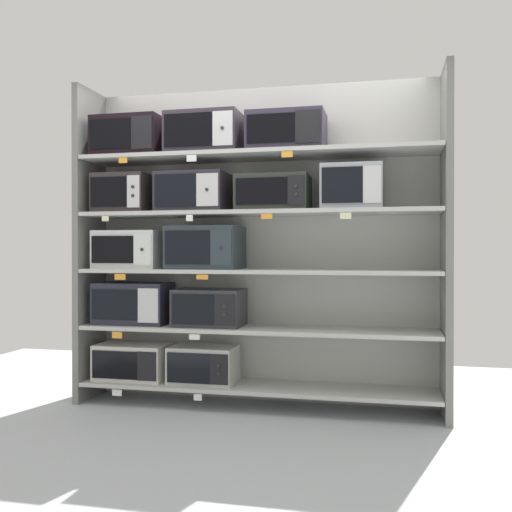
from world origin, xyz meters
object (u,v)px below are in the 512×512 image
(microwave_9, at_px, (352,188))
(microwave_10, at_px, (131,138))
(microwave_2, at_px, (133,303))
(microwave_6, at_px, (124,194))
(microwave_3, at_px, (209,307))
(microwave_12, at_px, (287,132))
(microwave_5, at_px, (206,248))
(microwave_7, at_px, (193,193))
(microwave_4, at_px, (130,250))
(microwave_1, at_px, (204,364))
(microwave_8, at_px, (273,193))
(microwave_11, at_px, (205,135))
(microwave_0, at_px, (132,361))

(microwave_9, xyz_separation_m, microwave_10, (-1.74, 0.00, 0.43))
(microwave_2, bearing_deg, microwave_6, -179.83)
(microwave_3, height_order, microwave_6, microwave_6)
(microwave_2, height_order, microwave_3, microwave_2)
(microwave_3, distance_m, microwave_12, 1.45)
(microwave_5, height_order, microwave_10, microwave_10)
(microwave_9, bearing_deg, microwave_7, -180.00)
(microwave_4, xyz_separation_m, microwave_6, (-0.05, -0.00, 0.44))
(microwave_6, bearing_deg, microwave_10, 0.19)
(microwave_4, bearing_deg, microwave_12, -0.00)
(microwave_5, relative_size, microwave_10, 1.00)
(microwave_1, xyz_separation_m, microwave_3, (0.05, 0.00, 0.44))
(microwave_1, xyz_separation_m, microwave_9, (1.13, 0.00, 1.34))
(microwave_2, bearing_deg, microwave_9, -0.01)
(microwave_2, height_order, microwave_8, microwave_8)
(microwave_8, bearing_deg, microwave_3, -179.97)
(microwave_6, distance_m, microwave_10, 0.44)
(microwave_4, bearing_deg, microwave_1, -0.04)
(microwave_8, xyz_separation_m, microwave_11, (-0.53, -0.00, 0.46))
(microwave_0, xyz_separation_m, microwave_9, (1.73, -0.00, 1.34))
(microwave_1, height_order, microwave_4, microwave_4)
(microwave_5, bearing_deg, microwave_8, 0.01)
(microwave_9, bearing_deg, microwave_11, -180.00)
(microwave_12, bearing_deg, microwave_5, -179.98)
(microwave_5, bearing_deg, microwave_12, 0.02)
(microwave_11, bearing_deg, microwave_8, 0.02)
(microwave_1, distance_m, microwave_2, 0.74)
(microwave_0, xyz_separation_m, microwave_7, (0.51, -0.00, 1.33))
(microwave_0, distance_m, microwave_1, 0.59)
(microwave_3, bearing_deg, microwave_2, 179.97)
(microwave_2, xyz_separation_m, microwave_11, (0.60, -0.00, 1.31))
(microwave_2, distance_m, microwave_3, 0.63)
(microwave_11, bearing_deg, microwave_12, 0.03)
(microwave_5, bearing_deg, microwave_1, -179.34)
(microwave_2, relative_size, microwave_8, 1.08)
(microwave_1, height_order, microwave_12, microwave_12)
(microwave_1, height_order, microwave_6, microwave_6)
(microwave_1, distance_m, microwave_5, 0.90)
(microwave_1, bearing_deg, microwave_0, 179.99)
(microwave_6, xyz_separation_m, microwave_8, (1.21, 0.00, -0.02))
(microwave_3, height_order, microwave_9, microwave_9)
(microwave_7, bearing_deg, microwave_5, 0.09)
(microwave_0, xyz_separation_m, microwave_12, (1.24, 0.00, 1.76))
(microwave_0, xyz_separation_m, microwave_4, (-0.02, 0.00, 0.89))
(microwave_3, bearing_deg, microwave_4, 179.97)
(microwave_7, height_order, microwave_10, microwave_10)
(microwave_4, relative_size, microwave_10, 0.97)
(microwave_2, distance_m, microwave_10, 1.31)
(microwave_1, height_order, microwave_7, microwave_7)
(microwave_3, xyz_separation_m, microwave_10, (-0.65, 0.00, 1.33))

